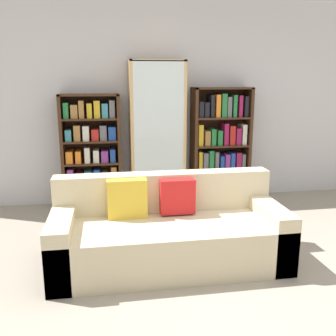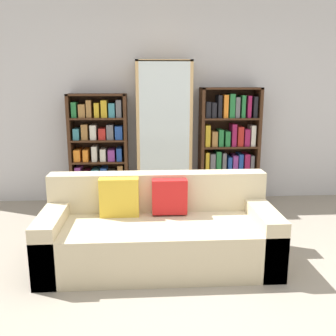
{
  "view_description": "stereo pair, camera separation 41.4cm",
  "coord_description": "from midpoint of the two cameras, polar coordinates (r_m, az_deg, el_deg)",
  "views": [
    {
      "loc": [
        -0.85,
        -2.45,
        1.63
      ],
      "look_at": [
        -0.19,
        1.53,
        0.69
      ],
      "focal_mm": 40.0,
      "sensor_mm": 36.0,
      "label": 1
    },
    {
      "loc": [
        -0.44,
        -2.5,
        1.63
      ],
      "look_at": [
        -0.19,
        1.53,
        0.69
      ],
      "focal_mm": 40.0,
      "sensor_mm": 36.0,
      "label": 2
    }
  ],
  "objects": [
    {
      "name": "bookshelf_right",
      "position": [
        5.16,
        11.5,
        3.01
      ],
      "size": [
        0.79,
        0.32,
        1.55
      ],
      "color": "#3D2314",
      "rests_on": "ground"
    },
    {
      "name": "display_cabinet",
      "position": [
        4.96,
        1.76,
        5.11
      ],
      "size": [
        0.72,
        0.36,
        1.89
      ],
      "color": "tan",
      "rests_on": "ground"
    },
    {
      "name": "couch",
      "position": [
        3.47,
        2.03,
        -9.91
      ],
      "size": [
        2.07,
        0.86,
        0.78
      ],
      "color": "beige",
      "rests_on": "ground"
    },
    {
      "name": "wall_back",
      "position": [
        5.16,
        3.72,
        9.93
      ],
      "size": [
        6.46,
        0.06,
        2.7
      ],
      "color": "silver",
      "rests_on": "ground"
    },
    {
      "name": "wine_bottle",
      "position": [
        4.8,
        5.9,
        -5.13
      ],
      "size": [
        0.08,
        0.08,
        0.33
      ],
      "color": "#192333",
      "rests_on": "ground"
    },
    {
      "name": "ground_plane",
      "position": [
        3.03,
        9.91,
        -19.7
      ],
      "size": [
        16.0,
        16.0,
        0.0
      ],
      "primitive_type": "plane",
      "color": "gray"
    },
    {
      "name": "bookshelf_left",
      "position": [
        5.01,
        -8.12,
        2.4
      ],
      "size": [
        0.76,
        0.32,
        1.48
      ],
      "color": "#3D2314",
      "rests_on": "ground"
    }
  ]
}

